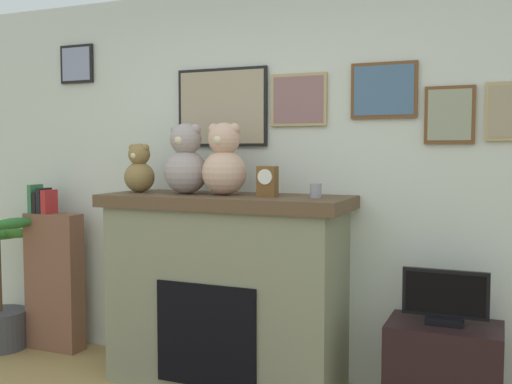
{
  "coord_description": "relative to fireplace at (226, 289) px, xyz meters",
  "views": [
    {
      "loc": [
        1.4,
        -1.73,
        1.51
      ],
      "look_at": [
        -0.02,
        1.65,
        1.25
      ],
      "focal_mm": 41.53,
      "sensor_mm": 36.0,
      "label": 1
    }
  ],
  "objects": [
    {
      "name": "teddy_bear_tan",
      "position": [
        -0.0,
        -0.02,
        0.81
      ],
      "size": [
        0.28,
        0.28,
        0.46
      ],
      "color": "#D1A78D",
      "rests_on": "fireplace"
    },
    {
      "name": "potted_plant",
      "position": [
        -1.88,
        -0.06,
        -0.28
      ],
      "size": [
        0.56,
        0.51,
        1.01
      ],
      "color": "#3F3F44",
      "rests_on": "ground_plane"
    },
    {
      "name": "bookshelf",
      "position": [
        -1.49,
        0.09,
        -0.07
      ],
      "size": [
        0.44,
        0.16,
        1.25
      ],
      "color": "brown",
      "rests_on": "ground_plane"
    },
    {
      "name": "teddy_bear_brown",
      "position": [
        -0.28,
        -0.02,
        0.81
      ],
      "size": [
        0.28,
        0.28,
        0.46
      ],
      "color": "#A19491",
      "rests_on": "fireplace"
    },
    {
      "name": "television",
      "position": [
        1.35,
        -0.01,
        0.07
      ],
      "size": [
        0.46,
        0.14,
        0.3
      ],
      "color": "black",
      "rests_on": "tv_stand"
    },
    {
      "name": "candle_jar",
      "position": [
        0.6,
        -0.02,
        0.65
      ],
      "size": [
        0.07,
        0.07,
        0.09
      ],
      "primitive_type": "cylinder",
      "color": "gray",
      "rests_on": "fireplace"
    },
    {
      "name": "teddy_bear_cream",
      "position": [
        -0.64,
        -0.02,
        0.75
      ],
      "size": [
        0.2,
        0.2,
        0.33
      ],
      "color": "olive",
      "rests_on": "fireplace"
    },
    {
      "name": "mantel_clock",
      "position": [
        0.29,
        -0.02,
        0.7
      ],
      "size": [
        0.12,
        0.09,
        0.19
      ],
      "color": "brown",
      "rests_on": "fireplace"
    },
    {
      "name": "fireplace",
      "position": [
        0.0,
        0.0,
        0.0
      ],
      "size": [
        1.59,
        0.64,
        1.22
      ],
      "color": "gray",
      "rests_on": "ground_plane"
    },
    {
      "name": "back_wall",
      "position": [
        0.23,
        0.35,
        0.69
      ],
      "size": [
        5.2,
        0.15,
        2.6
      ],
      "color": "silver",
      "rests_on": "ground_plane"
    },
    {
      "name": "tv_stand",
      "position": [
        1.35,
        -0.01,
        -0.34
      ],
      "size": [
        0.62,
        0.4,
        0.55
      ],
      "primitive_type": "cube",
      "color": "black",
      "rests_on": "ground_plane"
    }
  ]
}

